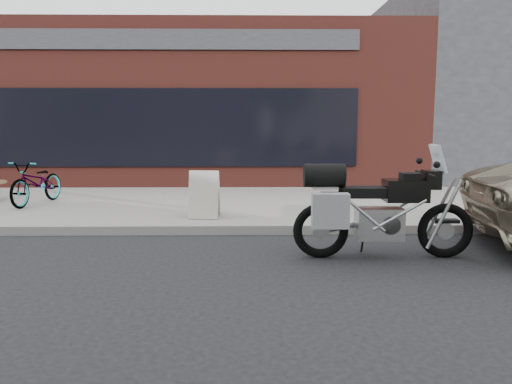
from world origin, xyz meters
name	(u,v)px	position (x,y,z in m)	size (l,w,h in m)	color
ground	(227,341)	(0.00, 0.00, 0.00)	(120.00, 120.00, 0.00)	black
near_sidewalk	(240,202)	(0.00, 7.00, 0.07)	(44.00, 6.00, 0.15)	gray
storefront	(186,111)	(-2.00, 13.98, 2.25)	(14.00, 10.07, 4.50)	maroon
motorcycle	(372,210)	(1.84, 2.58, 0.66)	(2.43, 0.79, 1.54)	black
bicycle_front	(37,182)	(-4.17, 6.32, 0.60)	(0.60, 1.71, 0.90)	gray
sandwich_sign	(204,194)	(-0.60, 4.80, 0.57)	(0.55, 0.51, 0.83)	beige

